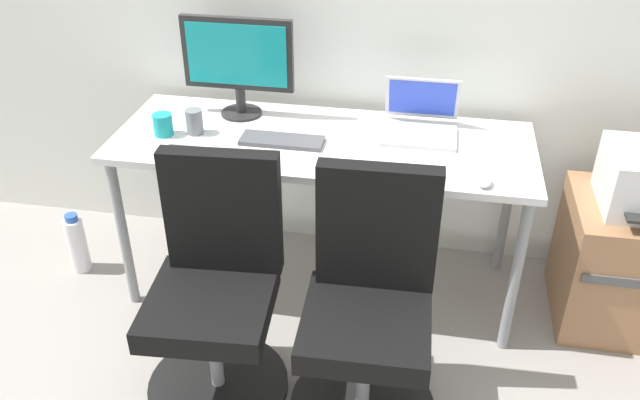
{
  "coord_description": "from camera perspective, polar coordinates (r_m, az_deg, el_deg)",
  "views": [
    {
      "loc": [
        0.43,
        -2.41,
        1.99
      ],
      "look_at": [
        0.0,
        -0.05,
        0.49
      ],
      "focal_mm": 37.21,
      "sensor_mm": 36.0,
      "label": 1
    }
  ],
  "objects": [
    {
      "name": "open_laptop",
      "position": [
        2.81,
        8.6,
        6.8
      ],
      "size": [
        0.31,
        0.29,
        0.22
      ],
      "color": "silver",
      "rests_on": "desk"
    },
    {
      "name": "mouse_by_monitor",
      "position": [
        2.48,
        13.94,
        1.63
      ],
      "size": [
        0.06,
        0.1,
        0.03
      ],
      "primitive_type": "ellipsoid",
      "color": "silver",
      "rests_on": "desk"
    },
    {
      "name": "office_chair_right",
      "position": [
        2.36,
        4.22,
        -9.56
      ],
      "size": [
        0.54,
        0.54,
        0.94
      ],
      "color": "black",
      "rests_on": "ground"
    },
    {
      "name": "water_bottle_on_floor",
      "position": [
        3.35,
        -20.15,
        -3.56
      ],
      "size": [
        0.09,
        0.09,
        0.31
      ],
      "color": "white",
      "rests_on": "ground"
    },
    {
      "name": "office_chair_left",
      "position": [
        2.46,
        -8.92,
        -7.92
      ],
      "size": [
        0.54,
        0.54,
        0.94
      ],
      "color": "black",
      "rests_on": "ground"
    },
    {
      "name": "pen_cup",
      "position": [
        2.82,
        -10.75,
        6.64
      ],
      "size": [
        0.07,
        0.07,
        0.1
      ],
      "primitive_type": "cylinder",
      "color": "slate",
      "rests_on": "desk"
    },
    {
      "name": "desktop_monitor",
      "position": [
        2.89,
        -7.08,
        11.86
      ],
      "size": [
        0.48,
        0.18,
        0.43
      ],
      "color": "#262626",
      "rests_on": "desk"
    },
    {
      "name": "ground_plane",
      "position": [
        3.15,
        0.16,
        -7.1
      ],
      "size": [
        5.28,
        5.28,
        0.0
      ],
      "primitive_type": "plane",
      "color": "gray"
    },
    {
      "name": "coffee_mug",
      "position": [
        2.84,
        -13.35,
        6.33
      ],
      "size": [
        0.08,
        0.08,
        0.09
      ],
      "primitive_type": "cylinder",
      "color": "teal",
      "rests_on": "desk"
    },
    {
      "name": "keyboard_by_monitor",
      "position": [
        2.63,
        -9.84,
        3.73
      ],
      "size": [
        0.34,
        0.12,
        0.02
      ],
      "primitive_type": "cube",
      "color": "#515156",
      "rests_on": "desk"
    },
    {
      "name": "keyboard_by_laptop",
      "position": [
        2.71,
        -3.3,
        5.13
      ],
      "size": [
        0.34,
        0.12,
        0.02
      ],
      "primitive_type": "cube",
      "color": "#515156",
      "rests_on": "desk"
    },
    {
      "name": "desk",
      "position": [
        2.77,
        0.19,
        3.96
      ],
      "size": [
        1.73,
        0.65,
        0.75
      ],
      "color": "silver",
      "rests_on": "ground"
    },
    {
      "name": "mouse_by_laptop",
      "position": [
        2.55,
        0.37,
        3.48
      ],
      "size": [
        0.06,
        0.1,
        0.03
      ],
      "primitive_type": "ellipsoid",
      "color": "#B7B7B7",
      "rests_on": "desk"
    },
    {
      "name": "side_cabinet",
      "position": [
        3.09,
        25.07,
        -4.93
      ],
      "size": [
        0.55,
        0.51,
        0.57
      ],
      "color": "#996B47",
      "rests_on": "ground"
    }
  ]
}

